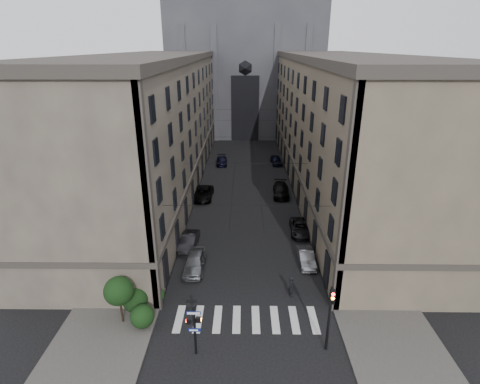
{
  "coord_description": "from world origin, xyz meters",
  "views": [
    {
      "loc": [
        -0.23,
        -18.55,
        19.95
      ],
      "look_at": [
        -0.55,
        11.29,
        8.22
      ],
      "focal_mm": 28.0,
      "sensor_mm": 36.0,
      "label": 1
    }
  ],
  "objects_px": {
    "car_right_near": "(306,258)",
    "car_right_far": "(276,160)",
    "gothic_tower": "(245,55)",
    "car_right_midfar": "(281,190)",
    "car_right_midnear": "(300,227)",
    "car_left_midnear": "(189,242)",
    "pedestrian": "(291,286)",
    "traffic_light_right": "(330,312)",
    "car_left_midfar": "(203,193)",
    "car_left_near": "(195,262)",
    "car_left_far": "(222,161)",
    "pedestrian_signal_left": "(194,327)"
  },
  "relations": [
    {
      "from": "gothic_tower",
      "to": "traffic_light_right",
      "type": "relative_size",
      "value": 11.15
    },
    {
      "from": "traffic_light_right",
      "to": "car_left_midnear",
      "type": "bearing_deg",
      "value": 129.42
    },
    {
      "from": "car_right_midnear",
      "to": "car_right_midfar",
      "type": "distance_m",
      "value": 11.47
    },
    {
      "from": "gothic_tower",
      "to": "car_right_far",
      "type": "relative_size",
      "value": 13.39
    },
    {
      "from": "traffic_light_right",
      "to": "car_right_midnear",
      "type": "height_order",
      "value": "traffic_light_right"
    },
    {
      "from": "car_left_near",
      "to": "car_left_midfar",
      "type": "xyz_separation_m",
      "value": [
        -1.01,
        17.71,
        -0.05
      ]
    },
    {
      "from": "car_left_midfar",
      "to": "car_right_near",
      "type": "distance_m",
      "value": 20.3
    },
    {
      "from": "traffic_light_right",
      "to": "car_left_near",
      "type": "relative_size",
      "value": 1.08
    },
    {
      "from": "car_left_near",
      "to": "car_left_midfar",
      "type": "distance_m",
      "value": 17.74
    },
    {
      "from": "car_right_near",
      "to": "car_right_far",
      "type": "height_order",
      "value": "car_right_far"
    },
    {
      "from": "car_left_far",
      "to": "car_right_near",
      "type": "height_order",
      "value": "car_right_near"
    },
    {
      "from": "car_left_midnear",
      "to": "pedestrian",
      "type": "xyz_separation_m",
      "value": [
        9.83,
        -8.02,
        0.22
      ]
    },
    {
      "from": "car_left_midfar",
      "to": "car_left_near",
      "type": "bearing_deg",
      "value": -85.42
    },
    {
      "from": "traffic_light_right",
      "to": "car_left_midfar",
      "type": "bearing_deg",
      "value": 112.49
    },
    {
      "from": "pedestrian_signal_left",
      "to": "pedestrian",
      "type": "distance_m",
      "value": 9.9
    },
    {
      "from": "car_left_midfar",
      "to": "car_right_midnear",
      "type": "height_order",
      "value": "car_left_midfar"
    },
    {
      "from": "car_right_midfar",
      "to": "pedestrian",
      "type": "xyz_separation_m",
      "value": [
        -1.22,
        -22.96,
        0.17
      ]
    },
    {
      "from": "car_left_midfar",
      "to": "car_right_far",
      "type": "relative_size",
      "value": 1.28
    },
    {
      "from": "pedestrian_signal_left",
      "to": "car_right_midfar",
      "type": "bearing_deg",
      "value": 73.79
    },
    {
      "from": "traffic_light_right",
      "to": "car_left_midfar",
      "type": "distance_m",
      "value": 30.1
    },
    {
      "from": "pedestrian_signal_left",
      "to": "pedestrian",
      "type": "bearing_deg",
      "value": 41.51
    },
    {
      "from": "car_right_midnear",
      "to": "car_right_far",
      "type": "relative_size",
      "value": 1.11
    },
    {
      "from": "gothic_tower",
      "to": "traffic_light_right",
      "type": "distance_m",
      "value": 74.67
    },
    {
      "from": "car_left_near",
      "to": "car_right_far",
      "type": "height_order",
      "value": "car_left_near"
    },
    {
      "from": "car_right_midnear",
      "to": "car_right_near",
      "type": "bearing_deg",
      "value": -90.07
    },
    {
      "from": "traffic_light_right",
      "to": "car_left_far",
      "type": "xyz_separation_m",
      "value": [
        -9.8,
        43.8,
        -2.62
      ]
    },
    {
      "from": "pedestrian_signal_left",
      "to": "car_left_far",
      "type": "height_order",
      "value": "pedestrian_signal_left"
    },
    {
      "from": "pedestrian",
      "to": "car_right_midnear",
      "type": "bearing_deg",
      "value": -14.81
    },
    {
      "from": "gothic_tower",
      "to": "car_right_far",
      "type": "bearing_deg",
      "value": -79.04
    },
    {
      "from": "pedestrian_signal_left",
      "to": "car_left_near",
      "type": "height_order",
      "value": "pedestrian_signal_left"
    },
    {
      "from": "traffic_light_right",
      "to": "car_right_midfar",
      "type": "height_order",
      "value": "traffic_light_right"
    },
    {
      "from": "gothic_tower",
      "to": "car_right_midfar",
      "type": "bearing_deg",
      "value": -83.45
    },
    {
      "from": "gothic_tower",
      "to": "car_right_midfar",
      "type": "relative_size",
      "value": 10.65
    },
    {
      "from": "traffic_light_right",
      "to": "car_left_near",
      "type": "xyz_separation_m",
      "value": [
        -10.47,
        10.0,
        -2.47
      ]
    },
    {
      "from": "gothic_tower",
      "to": "pedestrian_signal_left",
      "type": "distance_m",
      "value": 75.15
    },
    {
      "from": "car_right_midnear",
      "to": "pedestrian",
      "type": "bearing_deg",
      "value": -98.84
    },
    {
      "from": "car_right_midfar",
      "to": "pedestrian_signal_left",
      "type": "bearing_deg",
      "value": -103.35
    },
    {
      "from": "pedestrian",
      "to": "car_left_far",
      "type": "bearing_deg",
      "value": 8.8
    },
    {
      "from": "pedestrian_signal_left",
      "to": "pedestrian",
      "type": "relative_size",
      "value": 2.09
    },
    {
      "from": "traffic_light_right",
      "to": "pedestrian",
      "type": "relative_size",
      "value": 2.72
    },
    {
      "from": "car_left_near",
      "to": "car_right_midfar",
      "type": "xyz_separation_m",
      "value": [
        9.92,
        19.04,
        -0.03
      ]
    },
    {
      "from": "car_right_midnear",
      "to": "car_left_midnear",
      "type": "bearing_deg",
      "value": -161.13
    },
    {
      "from": "gothic_tower",
      "to": "car_right_midfar",
      "type": "height_order",
      "value": "gothic_tower"
    },
    {
      "from": "car_left_near",
      "to": "car_right_near",
      "type": "height_order",
      "value": "car_left_near"
    },
    {
      "from": "pedestrian_signal_left",
      "to": "car_right_near",
      "type": "relative_size",
      "value": 0.98
    },
    {
      "from": "pedestrian_signal_left",
      "to": "car_left_midnear",
      "type": "relative_size",
      "value": 0.89
    },
    {
      "from": "car_left_midfar",
      "to": "car_left_far",
      "type": "xyz_separation_m",
      "value": [
        1.67,
        16.09,
        -0.1
      ]
    },
    {
      "from": "car_right_far",
      "to": "pedestrian",
      "type": "xyz_separation_m",
      "value": [
        -1.78,
        -38.02,
        0.22
      ]
    },
    {
      "from": "car_left_midfar",
      "to": "pedestrian_signal_left",
      "type": "bearing_deg",
      "value": -83.89
    },
    {
      "from": "car_right_midnear",
      "to": "car_right_far",
      "type": "height_order",
      "value": "car_right_far"
    }
  ]
}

